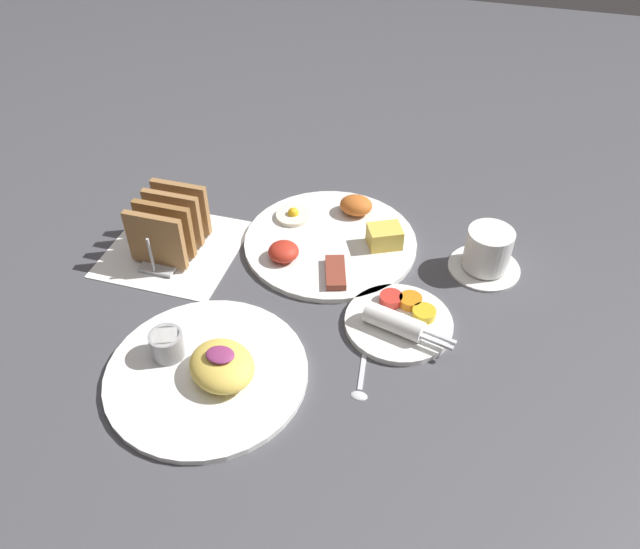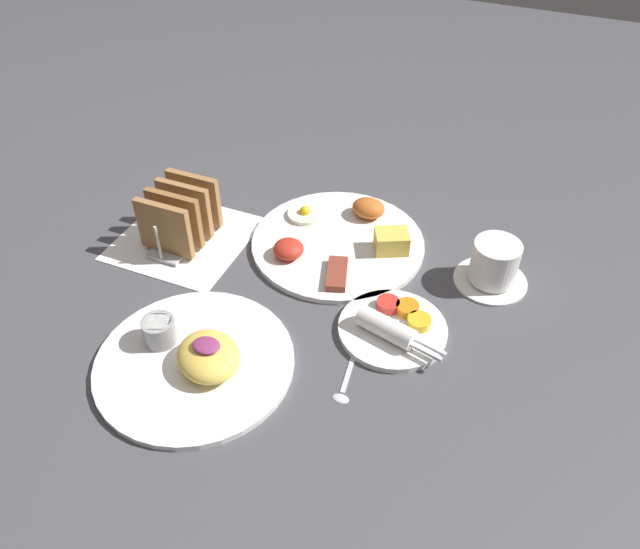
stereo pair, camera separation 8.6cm
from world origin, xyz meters
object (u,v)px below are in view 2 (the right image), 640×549
plate_breakfast (340,240)px  toast_rack (180,215)px  plate_condiments (393,327)px  plate_foreground (196,358)px  coffee_cup (494,265)px

plate_breakfast → toast_rack: bearing=-160.6°
plate_breakfast → plate_condiments: plate_breakfast is taller
plate_breakfast → plate_condiments: size_ratio=1.76×
plate_breakfast → plate_foreground: (-0.09, -0.34, 0.00)m
toast_rack → plate_condiments: bearing=-9.9°
plate_foreground → plate_condiments: bearing=35.4°
plate_foreground → coffee_cup: coffee_cup is taller
plate_foreground → coffee_cup: 0.49m
coffee_cup → plate_foreground: bearing=-136.0°
plate_condiments → plate_foreground: (-0.24, -0.17, 0.00)m
plate_foreground → toast_rack: (-0.17, 0.24, 0.04)m
toast_rack → coffee_cup: 0.53m
plate_breakfast → coffee_cup: bearing=1.2°
plate_breakfast → coffee_cup: 0.26m
plate_condiments → plate_foreground: bearing=-144.6°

